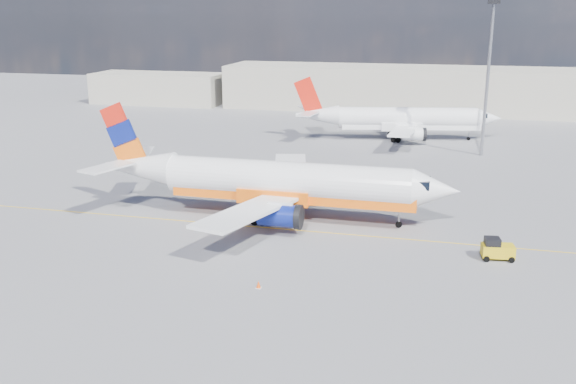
% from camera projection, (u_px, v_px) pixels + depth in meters
% --- Properties ---
extents(ground, '(240.00, 240.00, 0.00)m').
position_uv_depth(ground, '(290.00, 242.00, 52.38)').
color(ground, slate).
rests_on(ground, ground).
extents(taxi_line, '(70.00, 0.15, 0.01)m').
position_uv_depth(taxi_line, '(298.00, 230.00, 55.18)').
color(taxi_line, yellow).
rests_on(taxi_line, ground).
extents(terminal_main, '(70.00, 14.00, 8.00)m').
position_uv_depth(terminal_main, '(411.00, 89.00, 120.09)').
color(terminal_main, '#ADA695').
rests_on(terminal_main, ground).
extents(terminal_annex, '(26.00, 10.00, 6.00)m').
position_uv_depth(terminal_annex, '(159.00, 88.00, 129.21)').
color(terminal_annex, '#ADA695').
rests_on(terminal_annex, ground).
extents(main_jet, '(33.37, 26.43, 10.12)m').
position_uv_depth(main_jet, '(276.00, 182.00, 57.60)').
color(main_jet, white).
rests_on(main_jet, ground).
extents(second_jet, '(30.10, 23.24, 9.08)m').
position_uv_depth(second_jet, '(401.00, 119.00, 92.72)').
color(second_jet, white).
rests_on(second_jet, ground).
extents(gse_tug, '(2.55, 1.79, 1.70)m').
position_uv_depth(gse_tug, '(497.00, 249.00, 48.61)').
color(gse_tug, black).
rests_on(gse_tug, ground).
extents(traffic_cone, '(0.37, 0.37, 0.52)m').
position_uv_depth(traffic_cone, '(258.00, 285.00, 43.69)').
color(traffic_cone, white).
rests_on(traffic_cone, ground).
extents(floodlight_mast, '(1.42, 1.42, 19.43)m').
position_uv_depth(floodlight_mast, '(489.00, 65.00, 80.34)').
color(floodlight_mast, '#9B9BA3').
rests_on(floodlight_mast, ground).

